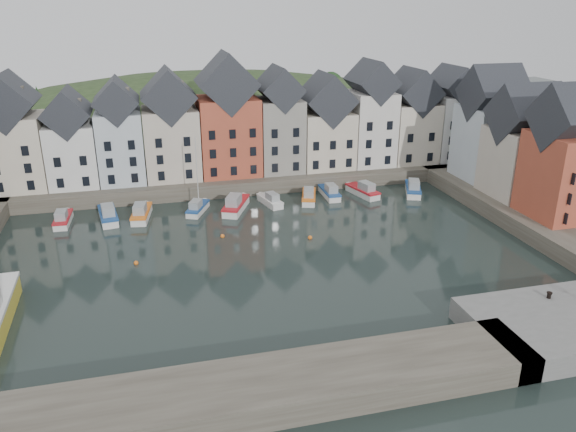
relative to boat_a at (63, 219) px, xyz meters
name	(u,v)px	position (x,y,z in m)	size (l,w,h in m)	color
ground	(270,262)	(22.88, -17.27, -0.64)	(260.00, 260.00, 0.00)	black
far_quay	(228,175)	(22.88, 12.73, 0.36)	(90.00, 16.00, 2.00)	#443F34
right_quay	(548,214)	(59.88, -14.27, 0.36)	(14.00, 54.00, 2.00)	#443F34
near_quay	(576,323)	(44.88, -37.27, 0.36)	(18.00, 10.00, 2.00)	#60605E
near_wall	(197,401)	(12.88, -39.27, 0.36)	(50.00, 6.00, 2.00)	#443F34
hillside	(213,227)	(22.90, 38.73, -18.60)	(153.60, 70.40, 64.00)	#233219
far_terrace	(249,127)	(26.09, 10.73, 8.23)	(72.37, 8.16, 17.78)	beige
right_terrace	(525,144)	(58.88, -9.20, 8.27)	(8.30, 24.25, 16.36)	silver
mooring_buoys	(226,245)	(18.88, -11.94, -0.49)	(20.50, 5.50, 0.50)	orange
boat_a	(63,219)	(0.00, 0.00, 0.00)	(1.96, 5.69, 2.16)	silver
boat_b	(108,215)	(5.50, -0.27, 0.11)	(2.91, 6.81, 2.53)	silver
boat_c	(141,213)	(9.63, -0.56, 0.09)	(2.93, 6.61, 2.45)	silver
boat_d	(197,208)	(16.87, -0.12, 0.03)	(3.72, 5.63, 10.35)	silver
boat_e	(236,205)	(21.89, -0.72, 0.15)	(4.80, 7.22, 2.67)	silver
boat_f	(270,201)	(26.95, 0.46, -0.03)	(2.86, 5.57, 2.05)	silver
boat_g	(309,197)	(32.50, 0.60, 0.04)	(3.53, 6.23, 2.28)	silver
boat_h	(330,192)	(35.92, 1.62, 0.03)	(1.96, 5.93, 2.26)	silver
boat_i	(363,191)	(40.83, 0.99, 0.07)	(3.43, 6.49, 2.38)	silver
boat_j	(413,189)	(48.17, -0.03, 0.10)	(4.38, 6.77, 2.49)	silver
mooring_bollard	(549,295)	(44.15, -34.49, 1.67)	(0.48, 0.48, 0.56)	black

